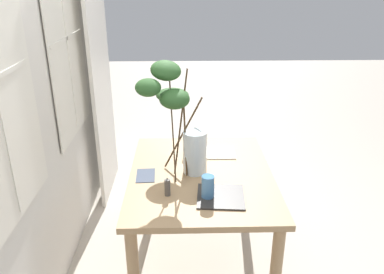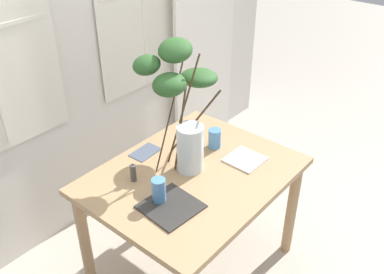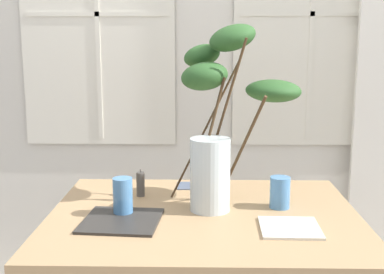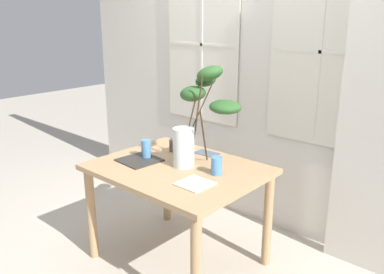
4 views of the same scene
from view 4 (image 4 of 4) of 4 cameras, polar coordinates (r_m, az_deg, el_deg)
The scene contains 10 objects.
ground at distance 3.17m, azimuth -1.89°, elevation -16.88°, with size 14.00×14.00×0.00m, color #B7AD9E.
back_wall_with_windows at distance 3.42m, azimuth 9.48°, elevation 12.07°, with size 4.09×0.14×2.97m.
dining_table at distance 2.87m, azimuth -2.01°, elevation -6.26°, with size 1.14×0.90×0.75m.
vase_with_branches at distance 2.76m, azimuth 1.05°, elevation 3.35°, with size 0.55×0.43×0.72m.
drinking_glass_blue_left at distance 2.99m, azimuth -6.48°, elevation -1.70°, with size 0.07×0.07×0.14m, color #4C84BC.
drinking_glass_blue_right at distance 2.68m, azimuth 3.49°, elevation -4.07°, with size 0.08×0.08×0.12m, color #4C84BC.
plate_square_left at distance 2.96m, azimuth -7.44°, elevation -3.25°, with size 0.26×0.26×0.01m, color #2D2B28.
plate_square_right at distance 2.54m, azimuth 0.39°, elevation -6.61°, with size 0.20×0.20×0.01m, color silver.
napkin_folded at distance 3.09m, azimuth 2.09°, elevation -2.30°, with size 0.18×0.11×0.00m, color #4C566B.
pillar_candle at distance 3.12m, azimuth -2.91°, elevation -1.19°, with size 0.03×0.03×0.11m.
Camera 4 is at (1.82, -1.90, 1.76)m, focal length 37.81 mm.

